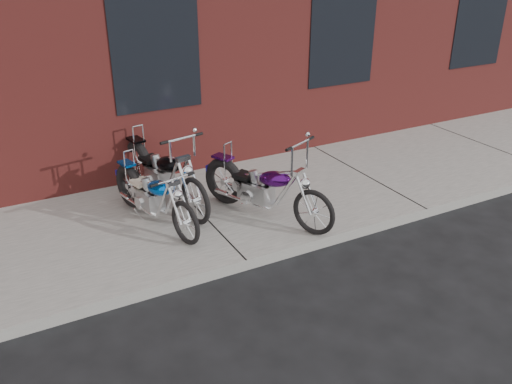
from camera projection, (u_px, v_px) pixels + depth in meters
ground at (247, 270)px, 6.78m from camera, size 120.00×120.00×0.00m
sidewalk at (200, 216)px, 7.95m from camera, size 22.00×3.00×0.15m
chopper_purple at (263, 191)px, 7.62m from camera, size 1.02×2.08×1.26m
chopper_blue at (153, 198)px, 7.47m from camera, size 0.66×2.04×0.90m
chopper_third at (163, 175)px, 8.06m from camera, size 0.69×2.34×1.20m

